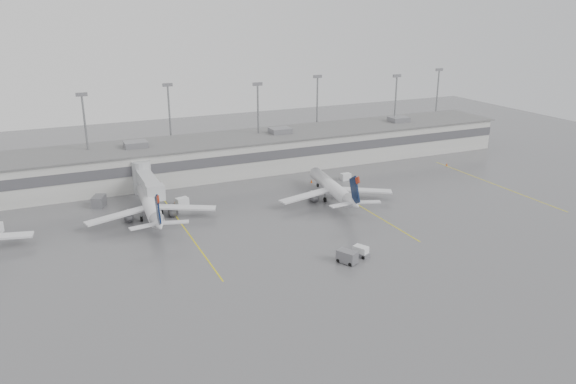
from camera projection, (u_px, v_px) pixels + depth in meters
name	position (u px, v px, depth m)	size (l,w,h in m)	color
ground	(342.00, 271.00, 84.92)	(260.00, 260.00, 0.00)	#535355
terminal	(223.00, 155.00, 133.75)	(152.00, 17.00, 9.45)	#B1B0AB
light_masts	(214.00, 118.00, 136.25)	(142.40, 8.00, 20.60)	gray
jet_bridge_right	(146.00, 181.00, 115.28)	(4.00, 17.20, 7.00)	#A9ACAF
stand_markings	(279.00, 218.00, 105.68)	(105.25, 40.00, 0.01)	#D0C20C
jet_mid_left	(150.00, 206.00, 104.41)	(24.03, 26.99, 8.73)	silver
jet_mid_right	(333.00, 188.00, 114.63)	(24.02, 27.09, 8.79)	silver
baggage_tug	(361.00, 252.00, 89.64)	(2.64, 3.10, 1.71)	silver
baggage_cart	(347.00, 257.00, 87.24)	(2.99, 3.57, 1.99)	slate
gse_uld_b	(182.00, 202.00, 111.93)	(2.40, 1.60, 1.70)	silver
gse_uld_c	(346.00, 177.00, 128.72)	(2.16, 1.44, 1.53)	silver
gse_loader	(99.00, 201.00, 111.62)	(2.17, 3.48, 2.17)	slate
cone_b	(175.00, 202.00, 113.83)	(0.38, 0.38, 0.61)	#DE4E04
cone_c	(311.00, 181.00, 126.82)	(0.46, 0.46, 0.73)	#DE4E04
cone_d	(447.00, 164.00, 140.37)	(0.44, 0.44, 0.70)	#DE4E04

